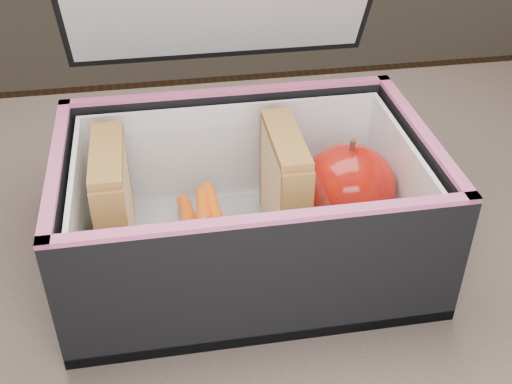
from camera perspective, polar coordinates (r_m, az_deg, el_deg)
kitchen_table at (r=0.62m, az=2.34°, el=-14.23°), size 1.20×0.80×0.75m
lunch_bag at (r=0.54m, az=-0.95°, el=-0.27°), size 0.30×0.29×0.29m
plastic_tub at (r=0.55m, az=-4.87°, el=-1.46°), size 0.19×0.14×0.08m
sandwich_left at (r=0.54m, az=-12.53°, el=-0.92°), size 0.03×0.09×0.10m
sandwich_right at (r=0.55m, az=2.54°, el=0.55°), size 0.03×0.09×0.10m
carrot_sticks at (r=0.56m, az=-4.49°, el=-3.48°), size 0.05×0.13×0.03m
paper_napkin at (r=0.59m, az=7.89°, el=-2.94°), size 0.10×0.10×0.01m
red_apple at (r=0.57m, az=8.21°, el=0.45°), size 0.08×0.08×0.09m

